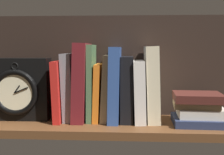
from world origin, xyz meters
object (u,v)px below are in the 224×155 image
object	(u,v)px
book_tan_shortstories	(105,88)
book_cream_twain	(152,84)
book_green_romantic	(91,83)
framed_clock	(19,89)
book_black_skeptic	(127,89)
book_maroon_dawkins	(82,82)
book_white_catcher	(139,91)
book_gray_chess	(70,87)
book_red_requiem	(61,90)
book_stack_side	(198,109)
book_blue_modern	(115,84)
book_orange_pandolfini	(98,92)

from	to	relation	value
book_tan_shortstories	book_cream_twain	size ratio (longest dim) A/B	0.88
book_green_romantic	framed_clock	bearing A→B (deg)	-176.99
book_black_skeptic	book_maroon_dawkins	bearing A→B (deg)	180.00
book_tan_shortstories	book_white_catcher	bearing A→B (deg)	0.00
book_gray_chess	book_green_romantic	size ratio (longest dim) A/B	0.89
book_gray_chess	framed_clock	size ratio (longest dim) A/B	1.07
book_red_requiem	book_gray_chess	world-z (taller)	book_gray_chess
book_gray_chess	book_cream_twain	world-z (taller)	book_cream_twain
book_black_skeptic	framed_clock	world-z (taller)	book_black_skeptic
book_tan_shortstories	book_stack_side	bearing A→B (deg)	-6.97
book_blue_modern	book_black_skeptic	size ratio (longest dim) A/B	1.14
book_maroon_dawkins	book_tan_shortstories	size ratio (longest dim) A/B	1.18
book_maroon_dawkins	book_stack_side	xyz separation A→B (cm)	(37.42, -3.62, -7.85)
book_orange_pandolfini	book_gray_chess	bearing A→B (deg)	180.00
book_gray_chess	framed_clock	distance (cm)	17.13
book_orange_pandolfini	framed_clock	distance (cm)	26.52
book_maroon_dawkins	framed_clock	size ratio (longest dim) A/B	1.24
framed_clock	book_cream_twain	bearing A→B (deg)	1.65
book_gray_chess	book_black_skeptic	bearing A→B (deg)	0.00
book_white_catcher	book_stack_side	bearing A→B (deg)	-11.19
book_maroon_dawkins	book_cream_twain	bearing A→B (deg)	0.00
book_stack_side	book_white_catcher	bearing A→B (deg)	168.81
book_green_romantic	book_stack_side	world-z (taller)	book_green_romantic
book_red_requiem	book_green_romantic	distance (cm)	10.67
framed_clock	book_stack_side	distance (cm)	58.77
book_gray_chess	book_orange_pandolfini	xyz separation A→B (cm)	(9.41, 0.00, -1.74)
book_gray_chess	book_orange_pandolfini	distance (cm)	9.57
book_maroon_dawkins	book_tan_shortstories	distance (cm)	8.08
book_orange_pandolfini	book_stack_side	bearing A→B (deg)	-6.45
book_tan_shortstories	book_black_skeptic	size ratio (longest dim) A/B	1.02
book_tan_shortstories	book_blue_modern	size ratio (longest dim) A/B	0.89
book_green_romantic	book_cream_twain	xyz separation A→B (cm)	(20.01, 0.00, -0.26)
book_stack_side	framed_clock	bearing A→B (deg)	177.71
book_green_romantic	book_tan_shortstories	bearing A→B (deg)	0.00
book_cream_twain	book_blue_modern	bearing A→B (deg)	180.00
book_tan_shortstories	book_black_skeptic	world-z (taller)	book_tan_shortstories
book_gray_chess	book_stack_side	size ratio (longest dim) A/B	1.36
book_red_requiem	book_black_skeptic	distance (cm)	22.19
book_orange_pandolfini	book_red_requiem	bearing A→B (deg)	180.00
book_red_requiem	book_white_catcher	distance (cm)	26.25
book_tan_shortstories	book_blue_modern	distance (cm)	3.45
book_red_requiem	book_maroon_dawkins	bearing A→B (deg)	0.00
book_stack_side	book_orange_pandolfini	bearing A→B (deg)	173.55
book_tan_shortstories	book_red_requiem	bearing A→B (deg)	180.00
book_green_romantic	framed_clock	distance (cm)	24.42
book_orange_pandolfini	book_black_skeptic	world-z (taller)	book_black_skeptic
book_green_romantic	book_tan_shortstories	world-z (taller)	book_green_romantic
book_black_skeptic	framed_clock	size ratio (longest dim) A/B	1.03
book_green_romantic	book_white_catcher	world-z (taller)	book_green_romantic
framed_clock	book_black_skeptic	bearing A→B (deg)	2.02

